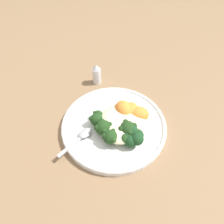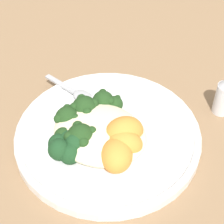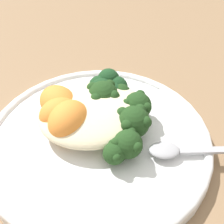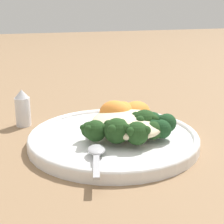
% 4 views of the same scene
% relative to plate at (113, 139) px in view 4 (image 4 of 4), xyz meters
% --- Properties ---
extents(ground_plane, '(4.00, 4.00, 0.00)m').
position_rel_plate_xyz_m(ground_plane, '(0.00, -0.02, -0.01)').
color(ground_plane, '#846647').
extents(plate, '(0.30, 0.30, 0.02)m').
position_rel_plate_xyz_m(plate, '(0.00, 0.00, 0.00)').
color(plate, white).
rests_on(plate, ground_plane).
extents(quinoa_mound, '(0.15, 0.12, 0.03)m').
position_rel_plate_xyz_m(quinoa_mound, '(0.00, 0.03, 0.03)').
color(quinoa_mound, beige).
rests_on(quinoa_mound, plate).
extents(broccoli_stalk_0, '(0.05, 0.09, 0.03)m').
position_rel_plate_xyz_m(broccoli_stalk_0, '(0.00, -0.03, 0.02)').
color(broccoli_stalk_0, '#ADC675').
rests_on(broccoli_stalk_0, plate).
extents(broccoli_stalk_1, '(0.08, 0.09, 0.04)m').
position_rel_plate_xyz_m(broccoli_stalk_1, '(0.02, -0.03, 0.03)').
color(broccoli_stalk_1, '#ADC675').
rests_on(broccoli_stalk_1, plate).
extents(broccoli_stalk_2, '(0.11, 0.05, 0.04)m').
position_rel_plate_xyz_m(broccoli_stalk_2, '(0.04, -0.00, 0.03)').
color(broccoli_stalk_2, '#ADC675').
rests_on(broccoli_stalk_2, plate).
extents(broccoli_stalk_3, '(0.10, 0.04, 0.04)m').
position_rel_plate_xyz_m(broccoli_stalk_3, '(0.05, 0.02, 0.03)').
color(broccoli_stalk_3, '#ADC675').
rests_on(broccoli_stalk_3, plate).
extents(broccoli_stalk_4, '(0.10, 0.09, 0.03)m').
position_rel_plate_xyz_m(broccoli_stalk_4, '(0.03, 0.04, 0.02)').
color(broccoli_stalk_4, '#ADC675').
rests_on(broccoli_stalk_4, plate).
extents(broccoli_stalk_5, '(0.07, 0.08, 0.04)m').
position_rel_plate_xyz_m(broccoli_stalk_5, '(0.02, 0.05, 0.03)').
color(broccoli_stalk_5, '#ADC675').
rests_on(broccoli_stalk_5, plate).
extents(sweet_potato_chunk_0, '(0.07, 0.07, 0.04)m').
position_rel_plate_xyz_m(sweet_potato_chunk_0, '(-0.04, 0.05, 0.03)').
color(sweet_potato_chunk_0, orange).
rests_on(sweet_potato_chunk_0, plate).
extents(sweet_potato_chunk_1, '(0.08, 0.08, 0.05)m').
position_rel_plate_xyz_m(sweet_potato_chunk_1, '(-0.03, 0.01, 0.03)').
color(sweet_potato_chunk_1, orange).
rests_on(sweet_potato_chunk_1, plate).
extents(sweet_potato_chunk_2, '(0.06, 0.05, 0.04)m').
position_rel_plate_xyz_m(sweet_potato_chunk_2, '(-0.04, 0.03, 0.03)').
color(sweet_potato_chunk_2, orange).
rests_on(sweet_potato_chunk_2, plate).
extents(kale_tuft, '(0.06, 0.06, 0.04)m').
position_rel_plate_xyz_m(kale_tuft, '(0.03, 0.07, 0.03)').
color(kale_tuft, '#193D1E').
rests_on(kale_tuft, plate).
extents(spoon, '(0.11, 0.04, 0.01)m').
position_rel_plate_xyz_m(spoon, '(0.08, -0.05, 0.01)').
color(spoon, '#A3A3A8').
rests_on(spoon, plate).
extents(salt_shaker, '(0.03, 0.03, 0.07)m').
position_rel_plate_xyz_m(salt_shaker, '(-0.14, -0.15, 0.02)').
color(salt_shaker, silver).
rests_on(salt_shaker, ground_plane).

